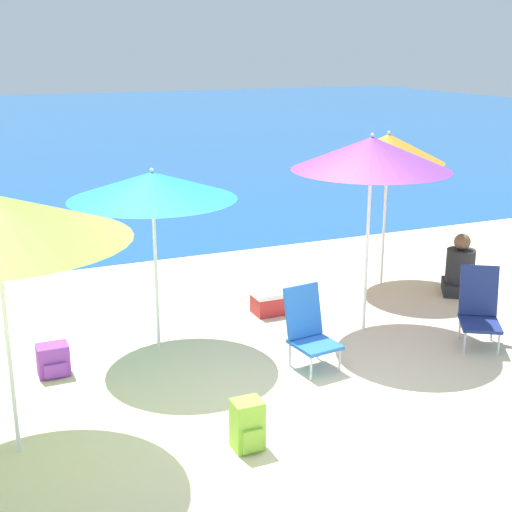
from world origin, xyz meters
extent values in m
plane|color=beige|center=(0.00, 0.00, 0.00)|extent=(60.00, 60.00, 0.00)
cube|color=#1E5699|center=(0.00, 25.23, 0.00)|extent=(60.00, 40.00, 0.01)
cylinder|color=white|center=(1.54, 1.58, 0.94)|extent=(0.04, 0.04, 1.88)
cone|color=purple|center=(1.54, 1.58, 2.06)|extent=(1.76, 1.76, 0.36)
sphere|color=white|center=(1.54, 1.58, 2.26)|extent=(0.04, 0.04, 0.04)
cylinder|color=white|center=(-0.79, 2.02, 0.83)|extent=(0.04, 0.04, 1.66)
cone|color=teal|center=(-0.79, 2.02, 1.80)|extent=(1.75, 1.75, 0.28)
sphere|color=white|center=(-0.79, 2.02, 1.97)|extent=(0.04, 0.04, 0.04)
cylinder|color=white|center=(-2.42, 0.46, 0.89)|extent=(0.04, 0.04, 1.78)
cylinder|color=white|center=(2.67, 2.95, 0.85)|extent=(0.04, 0.04, 1.69)
cone|color=orange|center=(2.67, 2.95, 1.88)|extent=(1.51, 1.51, 0.37)
sphere|color=white|center=(2.67, 2.95, 2.08)|extent=(0.04, 0.04, 0.04)
cylinder|color=silver|center=(2.17, 0.56, 0.13)|extent=(0.02, 0.02, 0.26)
cylinder|color=silver|center=(2.47, 0.37, 0.13)|extent=(0.02, 0.02, 0.26)
cylinder|color=silver|center=(2.39, 0.92, 0.13)|extent=(0.02, 0.02, 0.26)
cylinder|color=silver|center=(2.69, 0.73, 0.13)|extent=(0.02, 0.02, 0.26)
cube|color=navy|center=(2.43, 0.65, 0.27)|extent=(0.61, 0.64, 0.04)
cube|color=navy|center=(2.56, 0.86, 0.57)|extent=(0.42, 0.33, 0.56)
cylinder|color=silver|center=(0.37, 0.65, 0.13)|extent=(0.02, 0.02, 0.26)
cylinder|color=silver|center=(0.72, 0.70, 0.13)|extent=(0.02, 0.02, 0.26)
cylinder|color=silver|center=(0.32, 1.03, 0.13)|extent=(0.02, 0.02, 0.26)
cylinder|color=silver|center=(0.67, 1.08, 0.13)|extent=(0.02, 0.02, 0.26)
cube|color=blue|center=(0.52, 0.86, 0.27)|extent=(0.47, 0.50, 0.04)
cube|color=blue|center=(0.49, 1.09, 0.56)|extent=(0.43, 0.20, 0.54)
cube|color=#262628|center=(3.37, 2.17, 0.08)|extent=(0.61, 0.63, 0.16)
cylinder|color=#262628|center=(3.37, 2.17, 0.38)|extent=(0.38, 0.38, 0.45)
sphere|color=brown|center=(3.37, 2.17, 0.71)|extent=(0.22, 0.22, 0.22)
cube|color=purple|center=(-1.95, 1.80, 0.16)|extent=(0.31, 0.22, 0.32)
cube|color=purple|center=(-1.95, 1.67, 0.10)|extent=(0.22, 0.03, 0.14)
cube|color=#8ECC3D|center=(-0.68, -0.23, 0.21)|extent=(0.24, 0.21, 0.43)
cube|color=#8ECC3D|center=(-0.68, -0.35, 0.13)|extent=(0.17, 0.03, 0.19)
cube|color=#B72828|center=(0.78, 2.49, 0.11)|extent=(0.45, 0.32, 0.23)
cube|color=white|center=(0.78, 2.49, 0.26)|extent=(0.47, 0.33, 0.06)
camera|label=1|loc=(-2.67, -5.02, 3.19)|focal=50.00mm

